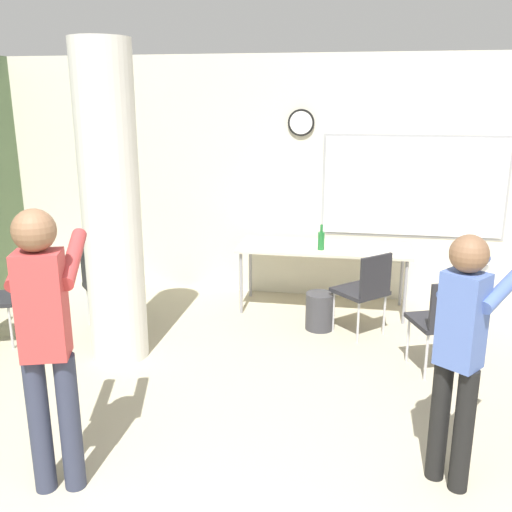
{
  "coord_description": "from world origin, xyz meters",
  "views": [
    {
      "loc": [
        0.78,
        -1.61,
        2.34
      ],
      "look_at": [
        0.02,
        2.65,
        1.12
      ],
      "focal_mm": 40.0,
      "sensor_mm": 36.0,
      "label": 1
    }
  ],
  "objects": [
    {
      "name": "person_playing_side",
      "position": [
        1.43,
        1.64,
        0.94
      ],
      "size": [
        0.58,
        0.65,
        1.6
      ],
      "color": "black",
      "rests_on": "ground_plane"
    },
    {
      "name": "folding_table",
      "position": [
        0.46,
        4.52,
        0.69
      ],
      "size": [
        1.88,
        0.69,
        0.74
      ],
      "color": "beige",
      "rests_on": "ground_plane"
    },
    {
      "name": "bottle_on_table",
      "position": [
        0.43,
        4.38,
        0.84
      ],
      "size": [
        0.07,
        0.07,
        0.28
      ],
      "color": "#1E6B2D",
      "rests_on": "folding_table"
    },
    {
      "name": "person_playing_front",
      "position": [
        -0.95,
        1.18,
        1.03
      ],
      "size": [
        0.53,
        0.7,
        1.76
      ],
      "color": "#2D3347",
      "rests_on": "ground_plane"
    },
    {
      "name": "support_pillar",
      "position": [
        -1.32,
        2.99,
        1.4
      ],
      "size": [
        0.51,
        0.51,
        2.8
      ],
      "color": "silver",
      "rests_on": "ground_plane"
    },
    {
      "name": "chair_table_right",
      "position": [
        0.91,
        3.85,
        0.51
      ],
      "size": [
        0.62,
        0.62,
        0.87
      ],
      "color": "#232328",
      "rests_on": "ground_plane"
    },
    {
      "name": "chair_near_pillar",
      "position": [
        -1.73,
        3.55,
        0.51
      ],
      "size": [
        0.62,
        0.62,
        0.87
      ],
      "color": "#232328",
      "rests_on": "ground_plane"
    },
    {
      "name": "wall_back",
      "position": [
        0.03,
        5.06,
        1.4
      ],
      "size": [
        8.0,
        0.15,
        2.8
      ],
      "color": "beige",
      "rests_on": "ground_plane"
    },
    {
      "name": "waste_bin",
      "position": [
        0.46,
        3.94,
        0.19
      ],
      "size": [
        0.29,
        0.29,
        0.39
      ],
      "color": "#38383D",
      "rests_on": "ground_plane"
    },
    {
      "name": "chair_mid_room",
      "position": [
        1.56,
        3.14,
        0.51
      ],
      "size": [
        0.57,
        0.57,
        0.87
      ],
      "color": "#232328",
      "rests_on": "ground_plane"
    }
  ]
}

